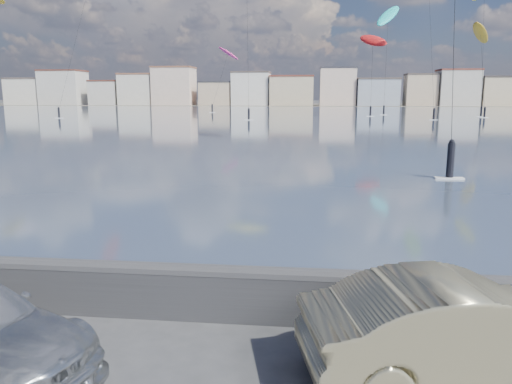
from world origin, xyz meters
TOP-DOWN VIEW (x-y plane):
  - bay_water at (0.00, 91.50)m, footprint 500.00×177.00m
  - far_shore_strip at (0.00, 200.00)m, footprint 500.00×60.00m
  - seawall at (0.00, 2.70)m, footprint 400.00×0.36m
  - far_buildings at (1.31, 186.00)m, footprint 240.79×13.26m
  - car_champagne at (4.38, 1.18)m, footprint 4.97×2.69m
  - kitesurfer_0 at (-19.31, 120.78)m, footprint 7.07×15.90m
  - kitesurfer_6 at (33.98, 98.83)m, footprint 6.60×14.79m
  - kitesurfer_16 at (13.61, 99.03)m, footprint 6.56×11.88m
  - kitesurfer_17 at (17.43, 107.06)m, footprint 7.00×12.03m

SIDE VIEW (x-z plane):
  - bay_water at x=0.00m, z-range 0.01..0.01m
  - far_shore_strip at x=0.00m, z-range 0.01..0.01m
  - seawall at x=0.00m, z-range 0.04..1.12m
  - car_champagne at x=4.38m, z-range 0.00..1.56m
  - far_buildings at x=1.31m, z-range -1.27..13.33m
  - kitesurfer_0 at x=-19.31m, z-range 5.65..22.35m
  - kitesurfer_16 at x=13.61m, z-range 6.03..23.09m
  - kitesurfer_6 at x=33.98m, z-range 6.59..24.68m
  - kitesurfer_17 at x=17.43m, z-range 8.42..32.07m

